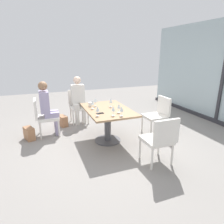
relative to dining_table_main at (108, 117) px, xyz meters
The scene contains 20 objects.
ground_plane 0.55m from the dining_table_main, ahead, with size 12.00×12.00×0.00m, color gray.
window_wall_backdrop 3.26m from the dining_table_main, 90.00° to the left, with size 5.80×0.10×2.70m.
dining_table_main is the anchor object (origin of this frame).
chair_side_end 1.53m from the dining_table_main, 167.40° to the right, with size 0.50×0.46×0.87m.
chair_front_left 1.50m from the dining_table_main, 122.49° to the right, with size 0.46×0.50×0.87m.
chair_far_right 1.30m from the dining_table_main, 22.65° to the left, with size 0.50×0.46×0.87m.
chair_near_window 1.27m from the dining_table_main, 90.00° to the left, with size 0.46×0.51×0.87m.
person_side_end 1.43m from the dining_table_main, 166.44° to the right, with size 0.39×0.34×1.26m.
person_front_left 1.42m from the dining_table_main, 124.88° to the right, with size 0.34×0.39×1.26m.
wine_glass_0 0.46m from the dining_table_main, 149.66° to the right, with size 0.07×0.07×0.18m.
wine_glass_1 0.44m from the dining_table_main, 114.17° to the right, with size 0.07×0.07×0.18m.
wine_glass_2 0.46m from the dining_table_main, 20.26° to the left, with size 0.07×0.07×0.18m.
wine_glass_3 0.59m from the dining_table_main, 40.89° to the right, with size 0.07×0.07×0.18m.
wine_glass_4 0.56m from the dining_table_main, ahead, with size 0.07×0.07×0.18m.
wine_glass_5 0.36m from the dining_table_main, 137.04° to the left, with size 0.07×0.07×0.18m.
wine_glass_6 0.62m from the dining_table_main, ahead, with size 0.07×0.07×0.18m.
coffee_cup 0.49m from the dining_table_main, 138.07° to the right, with size 0.08×0.08×0.09m, color white.
cell_phone_on_table 0.39m from the dining_table_main, 44.32° to the right, with size 0.07×0.14×0.01m, color black.
handbag_0 1.55m from the dining_table_main, 147.53° to the right, with size 0.30×0.16×0.28m, color #A3704C.
handbag_1 1.80m from the dining_table_main, 113.34° to the right, with size 0.30×0.16×0.28m, color #A3704C.
Camera 1 is at (3.66, -1.31, 1.86)m, focal length 31.01 mm.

